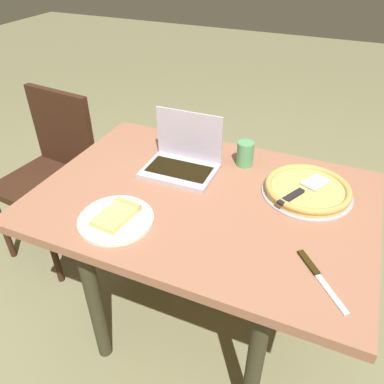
% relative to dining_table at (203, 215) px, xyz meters
% --- Properties ---
extents(ground_plane, '(12.00, 12.00, 0.00)m').
position_rel_dining_table_xyz_m(ground_plane, '(0.00, 0.00, -0.66)').
color(ground_plane, '#7E7A54').
extents(dining_table, '(1.26, 0.88, 0.75)m').
position_rel_dining_table_xyz_m(dining_table, '(0.00, 0.00, 0.00)').
color(dining_table, '#986249').
rests_on(dining_table, ground_plane).
extents(laptop, '(0.30, 0.22, 0.23)m').
position_rel_dining_table_xyz_m(laptop, '(-0.15, 0.14, 0.14)').
color(laptop, '#B6ADBF').
rests_on(laptop, dining_table).
extents(pizza_plate, '(0.26, 0.26, 0.04)m').
position_rel_dining_table_xyz_m(pizza_plate, '(-0.22, -0.26, 0.11)').
color(pizza_plate, white).
rests_on(pizza_plate, dining_table).
extents(pizza_tray, '(0.34, 0.34, 0.04)m').
position_rel_dining_table_xyz_m(pizza_tray, '(0.36, 0.17, 0.12)').
color(pizza_tray, '#A49FAF').
rests_on(pizza_tray, dining_table).
extents(table_knife, '(0.17, 0.20, 0.01)m').
position_rel_dining_table_xyz_m(table_knife, '(0.45, -0.24, 0.10)').
color(table_knife, silver).
rests_on(table_knife, dining_table).
extents(drink_cup, '(0.07, 0.07, 0.11)m').
position_rel_dining_table_xyz_m(drink_cup, '(0.07, 0.28, 0.15)').
color(drink_cup, '#539B62').
rests_on(drink_cup, dining_table).
extents(chair_near, '(0.46, 0.46, 0.91)m').
position_rel_dining_table_xyz_m(chair_near, '(-0.96, 0.22, -0.13)').
color(chair_near, '#351D11').
rests_on(chair_near, ground_plane).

